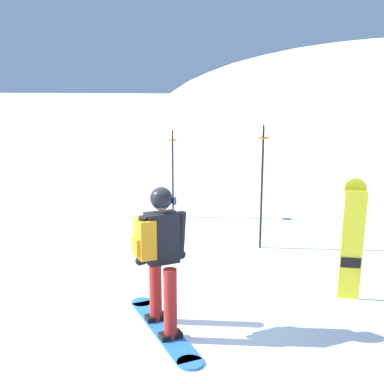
# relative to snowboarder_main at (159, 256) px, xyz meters

# --- Properties ---
(ground_plane) EXTENTS (300.00, 300.00, 0.00)m
(ground_plane) POSITION_rel_snowboarder_main_xyz_m (-0.35, 0.37, -0.92)
(ground_plane) COLOR white
(snowboarder_main) EXTENTS (1.17, 1.56, 1.71)m
(snowboarder_main) POSITION_rel_snowboarder_main_xyz_m (0.00, 0.00, 0.00)
(snowboarder_main) COLOR blue
(snowboarder_main) RESTS_ON ground
(spare_snowboard) EXTENTS (0.28, 0.18, 1.66)m
(spare_snowboard) POSITION_rel_snowboarder_main_xyz_m (2.26, 1.27, -0.08)
(spare_snowboard) COLOR yellow
(spare_snowboard) RESTS_ON ground
(piste_marker_near) EXTENTS (0.20, 0.20, 2.20)m
(piste_marker_near) POSITION_rel_snowboarder_main_xyz_m (0.98, 3.21, 0.33)
(piste_marker_near) COLOR black
(piste_marker_near) RESTS_ON ground
(piste_marker_far) EXTENTS (0.20, 0.20, 1.93)m
(piste_marker_far) POSITION_rel_snowboarder_main_xyz_m (-0.99, 4.93, 0.18)
(piste_marker_far) COLOR black
(piste_marker_far) RESTS_ON ground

